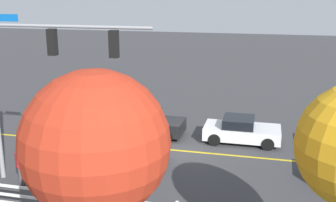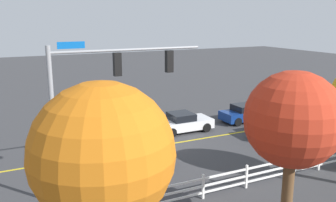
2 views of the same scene
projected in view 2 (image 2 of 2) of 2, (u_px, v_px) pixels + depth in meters
ground_plane at (151, 147)px, 22.55m from camera, size 120.00×120.00×0.00m
lane_center_stripe at (206, 138)px, 24.25m from camera, size 28.00×0.16×0.01m
signal_assembly at (100, 90)px, 15.47m from camera, size 6.87×0.38×6.90m
car_0 at (281, 126)px, 24.47m from camera, size 4.12×2.01×1.46m
car_1 at (111, 132)px, 23.18m from camera, size 4.26×1.98×1.43m
car_2 at (130, 152)px, 19.83m from camera, size 4.38×1.92×1.32m
car_3 at (246, 113)px, 27.99m from camera, size 4.05×1.82×1.34m
car_4 at (183, 122)px, 25.56m from camera, size 3.96×1.99×1.34m
pedestrian at (91, 183)px, 15.60m from camera, size 0.45×0.48×1.69m
white_rail_fence at (266, 171)px, 17.53m from camera, size 26.10×0.10×1.15m
tree_0 at (103, 155)px, 9.63m from camera, size 3.91×3.91×6.29m
tree_3 at (293, 120)px, 12.49m from camera, size 3.40×3.40×6.13m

